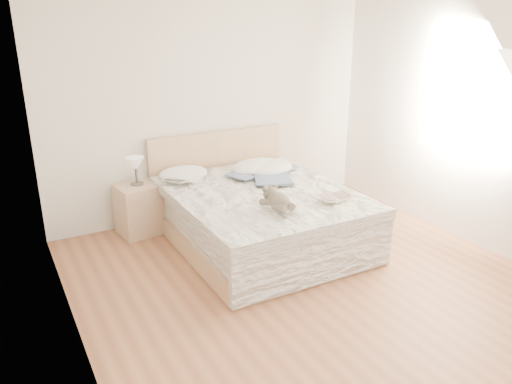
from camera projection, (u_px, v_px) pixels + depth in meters
floor at (323, 292)px, 4.39m from camera, size 4.00×4.50×0.00m
wall_back at (214, 101)px, 5.79m from camera, size 4.00×0.02×2.70m
wall_left at (66, 181)px, 3.03m from camera, size 0.02×4.50×2.70m
wall_right at (497, 118)px, 4.84m from camera, size 0.02×4.50×2.70m
window at (472, 103)px, 5.05m from camera, size 0.02×1.30×1.10m
bed at (258, 214)px, 5.27m from camera, size 1.72×2.14×1.00m
nightstand at (140, 209)px, 5.49m from camera, size 0.50×0.46×0.56m
table_lamp at (136, 165)px, 5.33m from camera, size 0.23×0.23×0.31m
pillow_left at (183, 174)px, 5.51m from camera, size 0.56×0.41×0.16m
pillow_middle at (258, 167)px, 5.74m from camera, size 0.67×0.48×0.19m
pillow_right at (272, 168)px, 5.71m from camera, size 0.69×0.60×0.17m
blouse at (272, 176)px, 5.45m from camera, size 0.81×0.83×0.02m
photo_book at (183, 180)px, 5.32m from camera, size 0.43×0.40×0.03m
childrens_book at (335, 198)px, 4.82m from camera, size 0.37×0.30×0.02m
teddy_bear at (279, 207)px, 4.53m from camera, size 0.26×0.35×0.18m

